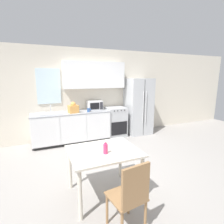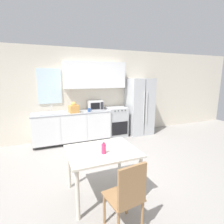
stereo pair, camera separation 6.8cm
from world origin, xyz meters
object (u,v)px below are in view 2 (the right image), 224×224
(oven_range, at_px, (116,122))
(dining_chair_near, at_px, (128,194))
(coffee_mug, at_px, (89,110))
(dining_table, at_px, (102,157))
(refrigerator, at_px, (139,106))
(microwave, at_px, (95,105))
(drink_bottle, at_px, (104,148))

(oven_range, distance_m, dining_chair_near, 3.61)
(coffee_mug, bearing_deg, dining_table, -100.38)
(refrigerator, bearing_deg, dining_chair_near, -122.60)
(microwave, distance_m, coffee_mug, 0.39)
(coffee_mug, relative_size, drink_bottle, 0.54)
(refrigerator, height_order, dining_chair_near, refrigerator)
(dining_chair_near, bearing_deg, microwave, 71.45)
(dining_chair_near, bearing_deg, refrigerator, 49.80)
(drink_bottle, bearing_deg, dining_table, 82.56)
(coffee_mug, xyz_separation_m, drink_bottle, (-0.45, -2.51, -0.10))
(oven_range, relative_size, coffee_mug, 8.67)
(oven_range, xyz_separation_m, refrigerator, (0.82, -0.04, 0.45))
(refrigerator, xyz_separation_m, dining_table, (-2.16, -2.52, -0.26))
(microwave, distance_m, drink_bottle, 2.88)
(dining_table, distance_m, drink_bottle, 0.23)
(microwave, height_order, coffee_mug, microwave)
(coffee_mug, xyz_separation_m, dining_chair_near, (-0.40, -3.19, -0.40))
(coffee_mug, height_order, drink_bottle, coffee_mug)
(oven_range, height_order, microwave, microwave)
(refrigerator, height_order, coffee_mug, refrigerator)
(dining_table, bearing_deg, drink_bottle, -97.44)
(dining_chair_near, bearing_deg, dining_table, 84.74)
(dining_chair_near, height_order, drink_bottle, drink_bottle)
(dining_table, bearing_deg, microwave, 75.16)
(coffee_mug, height_order, dining_chair_near, coffee_mug)
(oven_range, xyz_separation_m, drink_bottle, (-1.36, -2.67, 0.37))
(microwave, bearing_deg, oven_range, -9.35)
(dining_chair_near, distance_m, drink_bottle, 0.75)
(dining_table, relative_size, drink_bottle, 5.33)
(oven_range, height_order, dining_table, oven_range)
(microwave, xyz_separation_m, dining_chair_near, (-0.67, -3.47, -0.48))
(coffee_mug, height_order, dining_table, coffee_mug)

